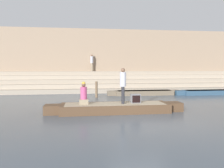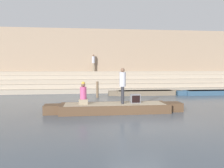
% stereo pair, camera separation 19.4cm
% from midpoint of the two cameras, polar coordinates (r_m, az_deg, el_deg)
% --- Properties ---
extents(ground_plane, '(120.00, 120.00, 0.00)m').
position_cam_midpoint_polar(ground_plane, '(9.46, 7.53, -9.55)').
color(ground_plane, '#4C5660').
extents(ghat_steps, '(36.00, 3.97, 1.86)m').
position_cam_midpoint_polar(ghat_steps, '(21.45, -0.51, 0.15)').
color(ghat_steps, tan).
rests_on(ghat_steps, ground).
extents(back_wall, '(34.20, 1.28, 6.23)m').
position_cam_midpoint_polar(back_wall, '(23.44, -1.05, 6.39)').
color(back_wall, tan).
rests_on(back_wall, ground).
extents(rowboat_main, '(6.95, 1.54, 0.44)m').
position_cam_midpoint_polar(rowboat_main, '(11.09, 1.21, -6.18)').
color(rowboat_main, brown).
rests_on(rowboat_main, ground).
extents(person_standing, '(0.32, 0.32, 1.79)m').
position_cam_midpoint_polar(person_standing, '(10.95, 3.29, 0.26)').
color(person_standing, '#28282D').
rests_on(person_standing, rowboat_main).
extents(person_rowing, '(0.44, 0.35, 1.12)m').
position_cam_midpoint_polar(person_rowing, '(10.91, -7.00, -2.83)').
color(person_rowing, gray).
rests_on(person_rowing, rowboat_main).
extents(tv_set, '(0.49, 0.40, 0.45)m').
position_cam_midpoint_polar(tv_set, '(11.30, 6.55, -3.80)').
color(tv_set, slate).
rests_on(tv_set, rowboat_main).
extents(moored_boat_shore, '(6.08, 1.00, 0.37)m').
position_cam_midpoint_polar(moored_boat_shore, '(18.09, 9.03, -2.23)').
color(moored_boat_shore, '#756651').
rests_on(moored_boat_shore, ground).
extents(moored_boat_distant, '(6.42, 1.00, 0.37)m').
position_cam_midpoint_polar(moored_boat_distant, '(20.03, 25.35, -1.96)').
color(moored_boat_distant, '#33516B').
rests_on(moored_boat_distant, ground).
extents(mooring_post, '(0.18, 0.18, 1.21)m').
position_cam_midpoint_polar(mooring_post, '(16.42, -3.51, -1.45)').
color(mooring_post, brown).
rests_on(mooring_post, ground).
extents(person_on_steps, '(0.31, 0.31, 1.70)m').
position_cam_midpoint_polar(person_on_steps, '(22.35, -4.63, 5.87)').
color(person_on_steps, gray).
rests_on(person_on_steps, ghat_steps).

